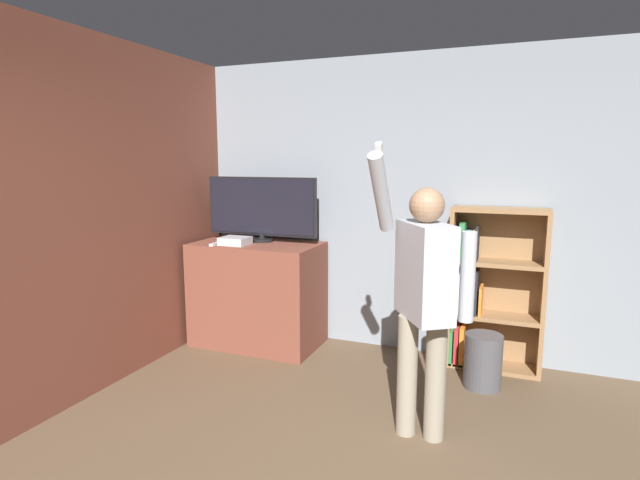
# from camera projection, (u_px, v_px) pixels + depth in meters

# --- Properties ---
(wall_back) EXTENTS (6.34, 0.06, 2.70)m
(wall_back) POSITION_uv_depth(u_px,v_px,m) (427.00, 207.00, 4.49)
(wall_back) COLOR gray
(wall_back) RESTS_ON ground_plane
(wall_side_brick) EXTENTS (0.06, 4.79, 2.70)m
(wall_side_brick) POSITION_uv_depth(u_px,v_px,m) (100.00, 216.00, 3.80)
(wall_side_brick) COLOR brown
(wall_side_brick) RESTS_ON ground_plane
(tv_ledge) EXTENTS (1.19, 0.67, 0.99)m
(tv_ledge) POSITION_uv_depth(u_px,v_px,m) (258.00, 294.00, 4.80)
(tv_ledge) COLOR brown
(tv_ledge) RESTS_ON ground_plane
(television) EXTENTS (1.13, 0.22, 0.62)m
(television) POSITION_uv_depth(u_px,v_px,m) (262.00, 208.00, 4.77)
(television) COLOR black
(television) RESTS_ON tv_ledge
(game_console) EXTENTS (0.26, 0.21, 0.07)m
(game_console) POSITION_uv_depth(u_px,v_px,m) (235.00, 241.00, 4.63)
(game_console) COLOR silver
(game_console) RESTS_ON tv_ledge
(remote_loose) EXTENTS (0.04, 0.14, 0.02)m
(remote_loose) POSITION_uv_depth(u_px,v_px,m) (215.00, 244.00, 4.61)
(remote_loose) COLOR white
(remote_loose) RESTS_ON tv_ledge
(bookshelf) EXTENTS (0.77, 0.28, 1.38)m
(bookshelf) POSITION_uv_depth(u_px,v_px,m) (487.00, 290.00, 4.23)
(bookshelf) COLOR #997047
(bookshelf) RESTS_ON ground_plane
(person) EXTENTS (0.60, 0.56, 1.88)m
(person) POSITION_uv_depth(u_px,v_px,m) (424.00, 290.00, 3.09)
(person) COLOR gray
(person) RESTS_ON ground_plane
(waste_bin) EXTENTS (0.29, 0.29, 0.43)m
(waste_bin) POSITION_uv_depth(u_px,v_px,m) (483.00, 361.00, 3.91)
(waste_bin) COLOR #4C4C51
(waste_bin) RESTS_ON ground_plane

